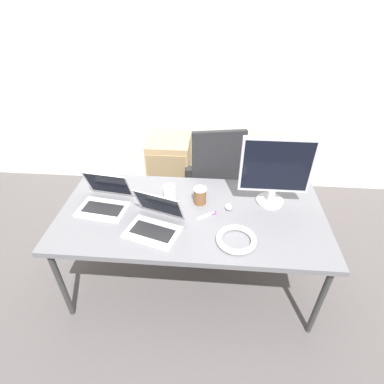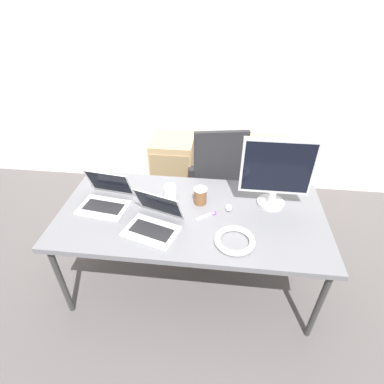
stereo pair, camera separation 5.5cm
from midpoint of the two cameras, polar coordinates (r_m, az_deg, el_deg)
name	(u,v)px [view 2 (the right image)]	position (r m, az deg, el deg)	size (l,w,h in m)	color
ground_plane	(191,278)	(2.63, 0.51, -16.06)	(14.00, 14.00, 0.00)	#514C4C
wall_back	(208,71)	(3.20, 3.69, 21.99)	(10.00, 0.05, 2.60)	silver
desk	(191,217)	(2.14, 0.61, -4.88)	(1.87, 0.90, 0.72)	slate
office_chair	(215,188)	(2.88, 4.95, 0.67)	(0.56, 0.60, 1.09)	#232326
cabinet_left	(174,167)	(3.36, -3.04, 4.86)	(0.44, 0.48, 0.68)	tan
cabinet_right	(264,172)	(3.36, 14.10, 3.72)	(0.44, 0.48, 0.68)	tan
laptop_left	(106,199)	(2.24, -15.46, -1.30)	(0.37, 0.35, 0.23)	silver
laptop_right	(154,222)	(1.98, -6.50, -5.66)	(0.39, 0.40, 0.23)	silver
monitor	(276,172)	(2.12, 16.51, 3.62)	(0.49, 0.20, 0.52)	#B7B7BC
mouse	(229,208)	(2.15, 7.71, -2.97)	(0.05, 0.07, 0.03)	silver
coffee_cup_white	(170,192)	(2.21, -3.48, -0.09)	(0.09, 0.09, 0.11)	white
coffee_cup_brown	(200,196)	(2.16, 2.33, -0.74)	(0.10, 0.10, 0.13)	brown
cable_coil	(235,240)	(1.91, 8.96, -9.10)	(0.26, 0.26, 0.04)	white
scissors	(208,215)	(2.09, 3.83, -4.42)	(0.15, 0.13, 0.01)	#B2B2B7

